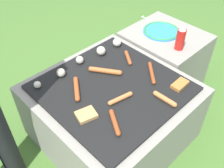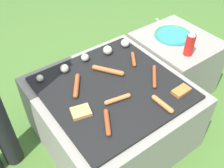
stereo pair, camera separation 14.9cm
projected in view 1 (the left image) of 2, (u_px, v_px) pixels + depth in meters
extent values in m
plane|color=#47702D|center=(112.00, 134.00, 1.81)|extent=(14.00, 14.00, 0.00)
cube|color=gray|center=(112.00, 113.00, 1.66)|extent=(0.85, 0.85, 0.43)
cube|color=black|center=(112.00, 88.00, 1.51)|extent=(0.75, 0.75, 0.02)
cube|color=gray|center=(163.00, 59.00, 2.07)|extent=(0.49, 0.55, 0.45)
cylinder|color=#93421E|center=(115.00, 122.00, 1.30)|extent=(0.09, 0.14, 0.03)
sphere|color=#93421E|center=(118.00, 134.00, 1.25)|extent=(0.03, 0.03, 0.03)
sphere|color=#93421E|center=(111.00, 112.00, 1.35)|extent=(0.03, 0.03, 0.03)
cylinder|color=#93421E|center=(152.00, 73.00, 1.58)|extent=(0.14, 0.15, 0.02)
sphere|color=#93421E|center=(154.00, 83.00, 1.52)|extent=(0.02, 0.02, 0.02)
sphere|color=#93421E|center=(150.00, 63.00, 1.65)|extent=(0.02, 0.02, 0.02)
cylinder|color=#A34C23|center=(77.00, 89.00, 1.47)|extent=(0.12, 0.15, 0.03)
sphere|color=#A34C23|center=(78.00, 99.00, 1.41)|extent=(0.03, 0.03, 0.03)
sphere|color=#A34C23|center=(76.00, 79.00, 1.53)|extent=(0.03, 0.03, 0.03)
cylinder|color=#B7602D|center=(105.00, 71.00, 1.59)|extent=(0.13, 0.17, 0.03)
sphere|color=#B7602D|center=(120.00, 73.00, 1.58)|extent=(0.03, 0.03, 0.03)
sphere|color=#B7602D|center=(91.00, 69.00, 1.60)|extent=(0.03, 0.03, 0.03)
cylinder|color=#C6753D|center=(165.00, 99.00, 1.42)|extent=(0.03, 0.13, 0.03)
sphere|color=#C6753D|center=(174.00, 105.00, 1.38)|extent=(0.03, 0.03, 0.03)
sphere|color=#C6753D|center=(155.00, 93.00, 1.45)|extent=(0.03, 0.03, 0.03)
cylinder|color=#C6753D|center=(120.00, 98.00, 1.42)|extent=(0.13, 0.05, 0.03)
sphere|color=#C6753D|center=(130.00, 94.00, 1.45)|extent=(0.03, 0.03, 0.03)
sphere|color=#C6753D|center=(110.00, 103.00, 1.39)|extent=(0.03, 0.03, 0.03)
cylinder|color=#A34C23|center=(128.00, 58.00, 1.69)|extent=(0.09, 0.11, 0.02)
sphere|color=#A34C23|center=(126.00, 52.00, 1.74)|extent=(0.02, 0.02, 0.02)
sphere|color=#A34C23|center=(130.00, 63.00, 1.65)|extent=(0.02, 0.02, 0.02)
cube|color=#B27033|center=(180.00, 84.00, 1.51)|extent=(0.11, 0.06, 0.02)
cube|color=tan|center=(86.00, 115.00, 1.34)|extent=(0.12, 0.11, 0.02)
sphere|color=silver|center=(37.00, 85.00, 1.49)|extent=(0.04, 0.04, 0.04)
sphere|color=beige|center=(61.00, 73.00, 1.56)|extent=(0.05, 0.05, 0.05)
sphere|color=beige|center=(80.00, 60.00, 1.65)|extent=(0.05, 0.05, 0.05)
sphere|color=beige|center=(101.00, 51.00, 1.72)|extent=(0.06, 0.06, 0.06)
sphere|color=silver|center=(117.00, 42.00, 1.79)|extent=(0.06, 0.06, 0.06)
cylinder|color=#338CCC|center=(161.00, 31.00, 1.95)|extent=(0.27, 0.27, 0.01)
torus|color=#338C3F|center=(161.00, 31.00, 1.94)|extent=(0.26, 0.26, 0.01)
cylinder|color=red|center=(180.00, 39.00, 1.74)|extent=(0.06, 0.06, 0.15)
cone|color=white|center=(183.00, 28.00, 1.68)|extent=(0.05, 0.05, 0.03)
cylinder|color=silver|center=(152.00, 22.00, 2.05)|extent=(0.04, 0.21, 0.01)
cube|color=silver|center=(143.00, 17.00, 2.12)|extent=(0.02, 0.01, 0.01)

